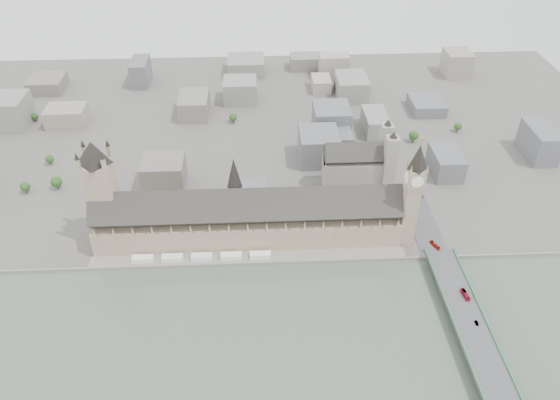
{
  "coord_description": "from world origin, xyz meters",
  "views": [
    {
      "loc": [
        10.12,
        -354.63,
        318.6
      ],
      "look_at": [
        28.4,
        25.39,
        37.83
      ],
      "focal_mm": 35.0,
      "sensor_mm": 36.0,
      "label": 1
    }
  ],
  "objects_px": {
    "victoria_tower": "(101,188)",
    "car_approach": "(423,197)",
    "red_bus_north": "(435,245)",
    "elizabeth_tower": "(413,189)",
    "red_bus_south": "(465,294)",
    "westminster_bridge": "(466,320)",
    "westminster_abbey": "(360,166)",
    "car_silver": "(477,323)",
    "palace_of_westminster": "(248,219)"
  },
  "relations": [
    {
      "from": "car_silver",
      "to": "red_bus_north",
      "type": "bearing_deg",
      "value": 94.09
    },
    {
      "from": "car_silver",
      "to": "car_approach",
      "type": "xyz_separation_m",
      "value": [
        1.18,
        155.83,
        -0.02
      ]
    },
    {
      "from": "car_silver",
      "to": "victoria_tower",
      "type": "bearing_deg",
      "value": 156.39
    },
    {
      "from": "red_bus_north",
      "to": "car_approach",
      "type": "height_order",
      "value": "red_bus_north"
    },
    {
      "from": "red_bus_south",
      "to": "red_bus_north",
      "type": "bearing_deg",
      "value": 91.56
    },
    {
      "from": "red_bus_north",
      "to": "car_approach",
      "type": "relative_size",
      "value": 2.21
    },
    {
      "from": "red_bus_south",
      "to": "westminster_bridge",
      "type": "bearing_deg",
      "value": -108.62
    },
    {
      "from": "car_approach",
      "to": "westminster_bridge",
      "type": "bearing_deg",
      "value": -87.06
    },
    {
      "from": "westminster_bridge",
      "to": "red_bus_south",
      "type": "distance_m",
      "value": 20.75
    },
    {
      "from": "palace_of_westminster",
      "to": "car_silver",
      "type": "height_order",
      "value": "palace_of_westminster"
    },
    {
      "from": "red_bus_south",
      "to": "car_approach",
      "type": "relative_size",
      "value": 2.36
    },
    {
      "from": "red_bus_north",
      "to": "car_silver",
      "type": "xyz_separation_m",
      "value": [
        7.11,
        -85.3,
        -0.81
      ]
    },
    {
      "from": "palace_of_westminster",
      "to": "westminster_bridge",
      "type": "height_order",
      "value": "palace_of_westminster"
    },
    {
      "from": "red_bus_north",
      "to": "elizabeth_tower",
      "type": "bearing_deg",
      "value": 113.6
    },
    {
      "from": "victoria_tower",
      "to": "red_bus_south",
      "type": "relative_size",
      "value": 8.32
    },
    {
      "from": "palace_of_westminster",
      "to": "car_silver",
      "type": "distance_m",
      "value": 202.62
    },
    {
      "from": "westminster_bridge",
      "to": "westminster_abbey",
      "type": "distance_m",
      "value": 190.56
    },
    {
      "from": "red_bus_south",
      "to": "car_approach",
      "type": "height_order",
      "value": "red_bus_south"
    },
    {
      "from": "red_bus_south",
      "to": "car_approach",
      "type": "distance_m",
      "value": 128.39
    },
    {
      "from": "palace_of_westminster",
      "to": "car_approach",
      "type": "distance_m",
      "value": 172.41
    },
    {
      "from": "elizabeth_tower",
      "to": "red_bus_south",
      "type": "relative_size",
      "value": 8.95
    },
    {
      "from": "palace_of_westminster",
      "to": "red_bus_south",
      "type": "relative_size",
      "value": 22.05
    },
    {
      "from": "palace_of_westminster",
      "to": "westminster_bridge",
      "type": "distance_m",
      "value": 195.05
    },
    {
      "from": "car_approach",
      "to": "car_silver",
      "type": "bearing_deg",
      "value": -85.46
    },
    {
      "from": "red_bus_north",
      "to": "victoria_tower",
      "type": "bearing_deg",
      "value": 147.72
    },
    {
      "from": "car_silver",
      "to": "red_bus_south",
      "type": "bearing_deg",
      "value": 88.65
    },
    {
      "from": "elizabeth_tower",
      "to": "westminster_bridge",
      "type": "xyz_separation_m",
      "value": [
        24.0,
        -95.5,
        -52.96
      ]
    },
    {
      "from": "westminster_bridge",
      "to": "westminster_abbey",
      "type": "height_order",
      "value": "westminster_abbey"
    },
    {
      "from": "westminster_abbey",
      "to": "car_approach",
      "type": "relative_size",
      "value": 13.34
    },
    {
      "from": "victoria_tower",
      "to": "car_approach",
      "type": "bearing_deg",
      "value": 6.7
    },
    {
      "from": "elizabeth_tower",
      "to": "palace_of_westminster",
      "type": "bearing_deg",
      "value": 175.15
    },
    {
      "from": "palace_of_westminster",
      "to": "westminster_abbey",
      "type": "distance_m",
      "value": 134.09
    },
    {
      "from": "elizabeth_tower",
      "to": "car_approach",
      "type": "relative_size",
      "value": 21.09
    },
    {
      "from": "westminster_bridge",
      "to": "car_silver",
      "type": "height_order",
      "value": "car_silver"
    },
    {
      "from": "red_bus_north",
      "to": "car_approach",
      "type": "bearing_deg",
      "value": 58.42
    },
    {
      "from": "elizabeth_tower",
      "to": "westminster_bridge",
      "type": "height_order",
      "value": "elizabeth_tower"
    },
    {
      "from": "red_bus_south",
      "to": "palace_of_westminster",
      "type": "bearing_deg",
      "value": 146.34
    },
    {
      "from": "victoria_tower",
      "to": "red_bus_south",
      "type": "bearing_deg",
      "value": -18.12
    },
    {
      "from": "elizabeth_tower",
      "to": "car_approach",
      "type": "height_order",
      "value": "elizabeth_tower"
    },
    {
      "from": "victoria_tower",
      "to": "westminster_bridge",
      "type": "distance_m",
      "value": 309.91
    },
    {
      "from": "red_bus_north",
      "to": "westminster_bridge",
      "type": "bearing_deg",
      "value": -112.59
    },
    {
      "from": "westminster_bridge",
      "to": "red_bus_south",
      "type": "relative_size",
      "value": 27.05
    },
    {
      "from": "red_bus_south",
      "to": "elizabeth_tower",
      "type": "bearing_deg",
      "value": 104.61
    },
    {
      "from": "westminster_bridge",
      "to": "car_silver",
      "type": "xyz_separation_m",
      "value": [
        4.04,
        -8.33,
        5.88
      ]
    },
    {
      "from": "palace_of_westminster",
      "to": "car_approach",
      "type": "bearing_deg",
      "value": 13.55
    },
    {
      "from": "car_silver",
      "to": "car_approach",
      "type": "distance_m",
      "value": 155.84
    },
    {
      "from": "victoria_tower",
      "to": "car_silver",
      "type": "height_order",
      "value": "victoria_tower"
    },
    {
      "from": "elizabeth_tower",
      "to": "westminster_abbey",
      "type": "height_order",
      "value": "elizabeth_tower"
    },
    {
      "from": "red_bus_north",
      "to": "palace_of_westminster",
      "type": "bearing_deg",
      "value": 144.36
    },
    {
      "from": "elizabeth_tower",
      "to": "car_silver",
      "type": "relative_size",
      "value": 23.35
    }
  ]
}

